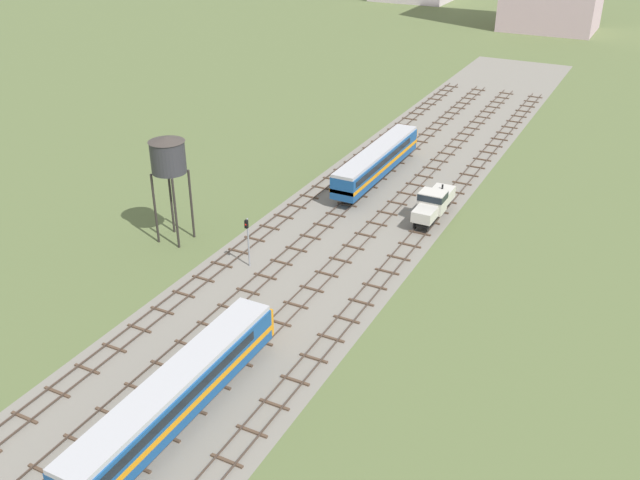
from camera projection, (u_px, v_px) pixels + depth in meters
ground_plane at (334, 241)px, 71.61m from camera, size 480.00×480.00×0.00m
ballast_bed at (334, 241)px, 71.61m from camera, size 18.68×176.00×0.01m
track_far_left at (277, 221)px, 75.30m from camera, size 2.40×126.00×0.29m
track_left at (317, 231)px, 73.33m from camera, size 2.40×126.00×0.29m
track_centre_left at (359, 240)px, 71.35m from camera, size 2.40×126.00×0.29m
track_centre at (404, 251)px, 69.37m from camera, size 2.40×126.00×0.29m
diesel_railcar_centre_left_nearest at (176, 393)px, 46.58m from camera, size 2.96×20.50×3.80m
shunter_loco_centre_near at (433, 202)px, 75.17m from camera, size 2.74×8.46×3.10m
diesel_railcar_left_mid at (377, 160)px, 84.73m from camera, size 2.96×20.50×3.80m
water_tower at (168, 156)px, 67.65m from camera, size 3.58×3.58×11.11m
signal_post_near at (248, 236)px, 65.46m from camera, size 0.28×0.47×5.03m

